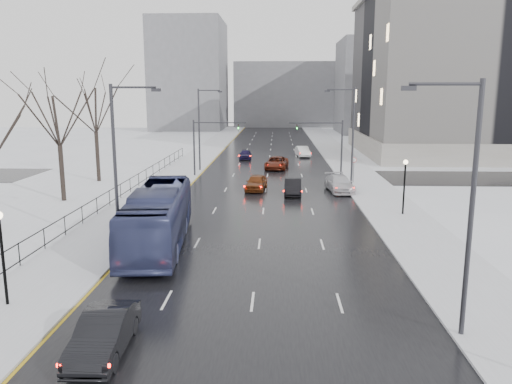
# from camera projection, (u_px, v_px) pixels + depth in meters

# --- Properties ---
(road) EXTENTS (16.00, 150.00, 0.04)m
(road) POSITION_uv_depth(u_px,v_px,m) (269.00, 163.00, 69.05)
(road) COLOR black
(road) RESTS_ON ground
(cross_road) EXTENTS (130.00, 10.00, 0.04)m
(cross_road) POSITION_uv_depth(u_px,v_px,m) (267.00, 177.00, 57.29)
(cross_road) COLOR black
(cross_road) RESTS_ON ground
(sidewalk_left) EXTENTS (5.00, 150.00, 0.16)m
(sidewalk_left) POSITION_uv_depth(u_px,v_px,m) (194.00, 162.00, 69.47)
(sidewalk_left) COLOR silver
(sidewalk_left) RESTS_ON ground
(sidewalk_right) EXTENTS (5.00, 150.00, 0.16)m
(sidewalk_right) POSITION_uv_depth(u_px,v_px,m) (345.00, 163.00, 68.61)
(sidewalk_right) COLOR silver
(sidewalk_right) RESTS_ON ground
(park_strip) EXTENTS (14.00, 150.00, 0.12)m
(park_strip) POSITION_uv_depth(u_px,v_px,m) (126.00, 161.00, 69.87)
(park_strip) COLOR white
(park_strip) RESTS_ON ground
(tree_park_d) EXTENTS (8.75, 8.75, 12.50)m
(tree_park_d) POSITION_uv_depth(u_px,v_px,m) (64.00, 202.00, 44.31)
(tree_park_d) COLOR black
(tree_park_d) RESTS_ON ground
(tree_park_e) EXTENTS (9.45, 9.45, 13.50)m
(tree_park_e) POSITION_uv_depth(u_px,v_px,m) (99.00, 182.00, 54.12)
(tree_park_e) COLOR black
(tree_park_e) RESTS_ON ground
(iron_fence) EXTENTS (0.06, 70.00, 1.30)m
(iron_fence) POSITION_uv_depth(u_px,v_px,m) (101.00, 202.00, 40.01)
(iron_fence) COLOR black
(iron_fence) RESTS_ON sidewalk_left
(streetlight_r_near) EXTENTS (2.95, 0.25, 10.00)m
(streetlight_r_near) POSITION_uv_depth(u_px,v_px,m) (466.00, 198.00, 18.63)
(streetlight_r_near) COLOR #2D2D33
(streetlight_r_near) RESTS_ON ground
(streetlight_r_mid) EXTENTS (2.95, 0.25, 10.00)m
(streetlight_r_mid) POSITION_uv_depth(u_px,v_px,m) (351.00, 134.00, 48.03)
(streetlight_r_mid) COLOR #2D2D33
(streetlight_r_mid) RESTS_ON ground
(streetlight_l_near) EXTENTS (2.95, 0.25, 10.00)m
(streetlight_l_near) POSITION_uv_depth(u_px,v_px,m) (119.00, 160.00, 29.10)
(streetlight_l_near) COLOR #2D2D33
(streetlight_l_near) RESTS_ON ground
(streetlight_l_far) EXTENTS (2.95, 0.25, 10.00)m
(streetlight_l_far) POSITION_uv_depth(u_px,v_px,m) (201.00, 125.00, 60.46)
(streetlight_l_far) COLOR #2D2D33
(streetlight_l_far) RESTS_ON ground
(lamppost_l) EXTENTS (0.36, 0.36, 4.28)m
(lamppost_l) POSITION_uv_depth(u_px,v_px,m) (1.00, 245.00, 21.90)
(lamppost_l) COLOR black
(lamppost_l) RESTS_ON sidewalk_left
(lamppost_r_mid) EXTENTS (0.36, 0.36, 4.28)m
(lamppost_r_mid) POSITION_uv_depth(u_px,v_px,m) (405.00, 179.00, 38.63)
(lamppost_r_mid) COLOR black
(lamppost_r_mid) RESTS_ON sidewalk_right
(mast_signal_right) EXTENTS (6.10, 0.33, 6.50)m
(mast_signal_right) POSITION_uv_depth(u_px,v_px,m) (332.00, 142.00, 56.19)
(mast_signal_right) COLOR #2D2D33
(mast_signal_right) RESTS_ON ground
(mast_signal_left) EXTENTS (6.10, 0.33, 6.50)m
(mast_signal_left) POSITION_uv_depth(u_px,v_px,m) (203.00, 141.00, 56.80)
(mast_signal_left) COLOR #2D2D33
(mast_signal_left) RESTS_ON ground
(no_uturn_sign) EXTENTS (0.60, 0.06, 2.70)m
(no_uturn_sign) POSITION_uv_depth(u_px,v_px,m) (354.00, 162.00, 52.55)
(no_uturn_sign) COLOR #2D2D33
(no_uturn_sign) RESTS_ON sidewalk_right
(civic_building) EXTENTS (41.00, 31.00, 24.80)m
(civic_building) POSITION_uv_depth(u_px,v_px,m) (496.00, 82.00, 77.19)
(civic_building) COLOR gray
(civic_building) RESTS_ON ground
(bldg_far_right) EXTENTS (24.00, 20.00, 22.00)m
(bldg_far_right) POSITION_uv_depth(u_px,v_px,m) (389.00, 87.00, 119.66)
(bldg_far_right) COLOR slate
(bldg_far_right) RESTS_ON ground
(bldg_far_left) EXTENTS (18.00, 22.00, 28.00)m
(bldg_far_left) POSITION_uv_depth(u_px,v_px,m) (190.00, 76.00, 130.93)
(bldg_far_left) COLOR slate
(bldg_far_left) RESTS_ON ground
(bldg_far_center) EXTENTS (30.00, 18.00, 18.00)m
(bldg_far_center) POSITION_uv_depth(u_px,v_px,m) (287.00, 95.00, 145.53)
(bldg_far_center) COLOR slate
(bldg_far_center) RESTS_ON ground
(sedan_left_near) EXTENTS (1.78, 4.74, 1.55)m
(sedan_left_near) POSITION_uv_depth(u_px,v_px,m) (104.00, 333.00, 18.31)
(sedan_left_near) COLOR black
(sedan_left_near) RESTS_ON road
(bus) EXTENTS (4.30, 13.38, 3.66)m
(bus) POSITION_uv_depth(u_px,v_px,m) (158.00, 217.00, 31.14)
(bus) COLOR navy
(bus) RESTS_ON road
(sedan_center_near) EXTENTS (2.33, 4.71, 1.54)m
(sedan_center_near) POSITION_uv_depth(u_px,v_px,m) (256.00, 182.00, 49.21)
(sedan_center_near) COLOR #642D11
(sedan_center_near) RESTS_ON road
(sedan_right_near) EXTENTS (1.70, 4.54, 1.48)m
(sedan_right_near) POSITION_uv_depth(u_px,v_px,m) (293.00, 187.00, 46.99)
(sedan_right_near) COLOR black
(sedan_right_near) RESTS_ON road
(sedan_right_cross) EXTENTS (3.27, 5.86, 1.55)m
(sedan_right_cross) POSITION_uv_depth(u_px,v_px,m) (277.00, 163.00, 63.08)
(sedan_right_cross) COLOR #581C0F
(sedan_right_cross) RESTS_ON road
(sedan_right_far) EXTENTS (2.80, 5.63, 1.57)m
(sedan_right_far) POSITION_uv_depth(u_px,v_px,m) (339.00, 184.00, 48.54)
(sedan_right_far) COLOR silver
(sedan_right_far) RESTS_ON road
(sedan_center_far) EXTENTS (1.79, 4.22, 1.42)m
(sedan_center_far) POSITION_uv_depth(u_px,v_px,m) (245.00, 154.00, 72.32)
(sedan_center_far) COLOR #191238
(sedan_center_far) RESTS_ON road
(sedan_right_distant) EXTENTS (2.27, 4.90, 1.56)m
(sedan_right_distant) POSITION_uv_depth(u_px,v_px,m) (303.00, 151.00, 75.36)
(sedan_right_distant) COLOR white
(sedan_right_distant) RESTS_ON road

